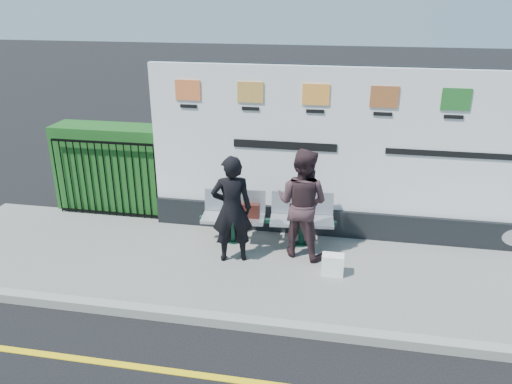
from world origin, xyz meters
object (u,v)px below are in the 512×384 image
billboard (377,169)px  bench (267,230)px  woman_right (302,203)px  woman_left (232,209)px

billboard → bench: 2.18m
bench → woman_right: woman_right is taller
woman_left → woman_right: 1.15m
woman_right → bench: bearing=-4.4°
woman_right → woman_left: bearing=38.8°
billboard → bench: bearing=-161.8°
bench → woman_left: 1.04m
billboard → woman_right: bearing=-144.1°
billboard → woman_right: billboard is taller
bench → woman_left: bearing=-130.8°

